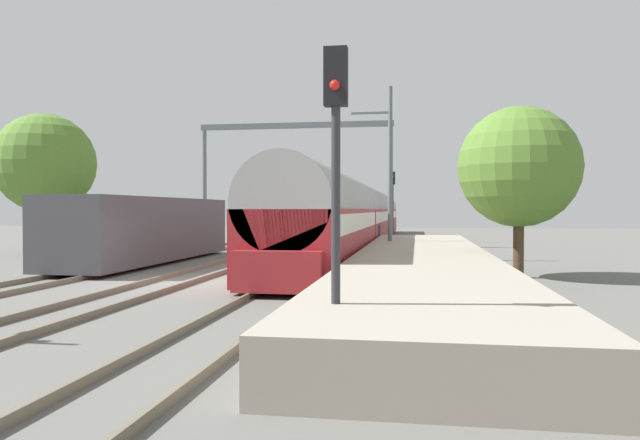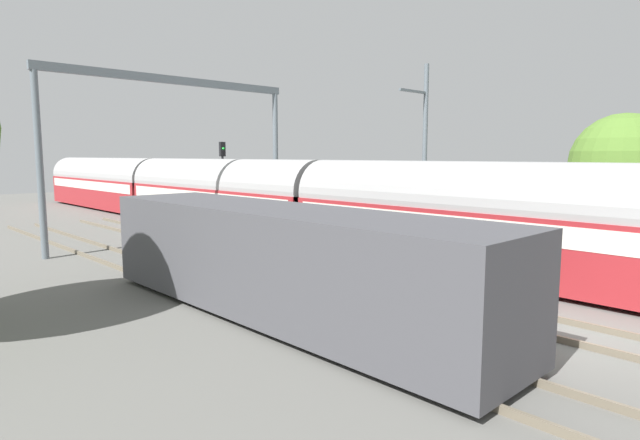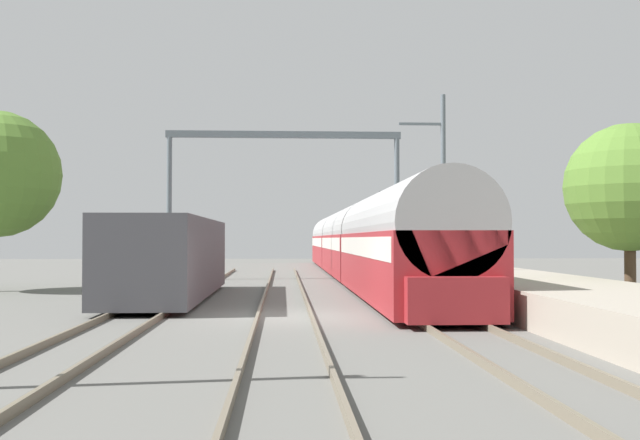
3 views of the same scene
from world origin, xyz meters
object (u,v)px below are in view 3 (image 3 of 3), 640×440
Objects in this scene: passenger_train at (355,242)px; railway_signal_far at (383,221)px; person_crossing at (393,262)px; freight_car at (171,258)px; catenary_gantry at (284,173)px.

passenger_train is 3.50m from railway_signal_far.
passenger_train is 28.44× the size of person_crossing.
person_crossing is at bearing -94.05° from railway_signal_far.
passenger_train is at bearing 61.94° from freight_car.
passenger_train is 3.95× the size of catenary_gantry.
person_crossing is (1.34, -5.55, -0.94)m from passenger_train.
person_crossing is (9.39, 9.57, -0.44)m from freight_car.
railway_signal_far reaches higher than passenger_train.
passenger_train is at bearing 31.87° from catenary_gantry.
passenger_train reaches higher than freight_car.
person_crossing is at bearing 45.53° from freight_car.
freight_car is 2.59× the size of railway_signal_far.
passenger_train is 17.14m from freight_car.
passenger_train is 9.82× the size of railway_signal_far.
passenger_train is 3.78× the size of freight_car.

